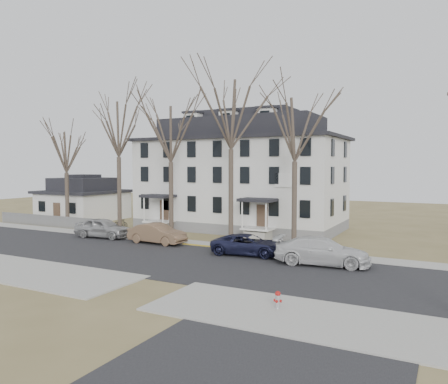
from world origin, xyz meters
The scene contains 20 objects.
ground centered at (0.00, 0.00, 0.00)m, with size 120.00×120.00×0.00m, color olive.
main_road centered at (0.00, 2.00, 0.00)m, with size 120.00×10.00×0.04m, color #27272A.
far_sidewalk centered at (0.00, 8.00, 0.00)m, with size 120.00×2.00×0.08m, color #A09F97.
near_sidewalk_right centered at (12.00, -5.00, 0.00)m, with size 14.00×5.00×0.08m, color #A09F97.
yellow_curb centered at (5.00, 7.10, 0.00)m, with size 14.00×0.25×0.06m, color gold.
boarding_house centered at (-2.00, 17.95, 5.38)m, with size 20.80×12.36×12.05m.
small_house centered at (-22.00, 16.00, 2.25)m, with size 8.70×8.70×5.00m.
fence centered at (-21.00, 9.50, 0.00)m, with size 14.00×0.06×1.20m, color gray.
tree_far_left centered at (-11.00, 9.80, 10.34)m, with size 8.40×8.40×13.72m.
tree_mid_left centered at (-5.00, 9.80, 9.60)m, with size 7.80×7.80×12.74m.
tree_center centered at (1.00, 9.80, 11.08)m, with size 9.00×9.00×14.70m.
tree_mid_right centered at (6.50, 9.80, 9.60)m, with size 7.80×7.80×12.74m.
tree_bungalow centered at (-18.00, 9.80, 8.12)m, with size 6.60×6.60×10.78m.
car_silver centered at (-10.17, 6.62, 0.88)m, with size 2.08×5.18×1.76m, color #A9A9A9.
car_tan centered at (-4.14, 6.48, 0.82)m, with size 1.74×4.99×1.65m, color brown.
car_navy centered at (4.45, 5.73, 0.74)m, with size 2.44×5.30×1.47m, color #1A1C39.
car_white centered at (9.95, 5.10, 0.88)m, with size 2.48×6.09×1.77m, color silver.
bicycle_left centered at (-9.04, 12.17, 0.44)m, with size 0.59×1.69×0.89m, color black.
bicycle_right centered at (-12.73, 11.93, 0.50)m, with size 0.47×1.66×1.00m, color black.
fire_hydrant centered at (10.54, -4.51, 0.43)m, with size 0.35×0.33×0.85m.
Camera 1 is at (17.27, -22.55, 6.41)m, focal length 35.00 mm.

